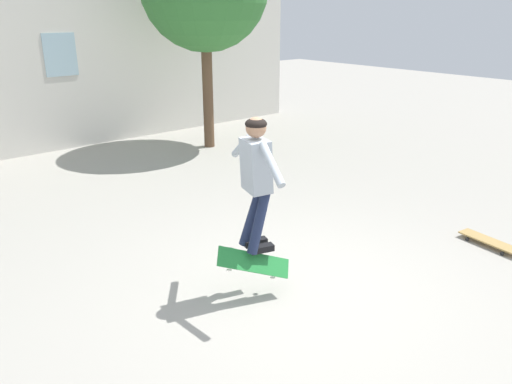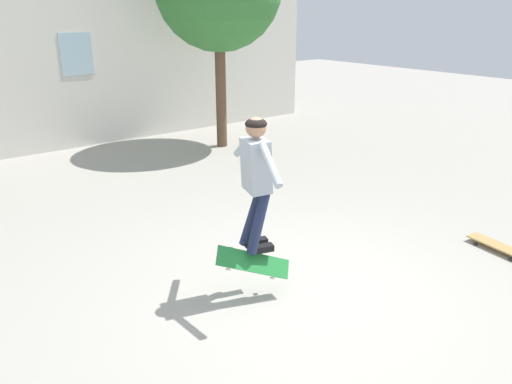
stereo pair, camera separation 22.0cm
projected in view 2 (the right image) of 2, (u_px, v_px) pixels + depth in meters
ground_plane at (295, 293)px, 5.59m from camera, size 40.00×40.00×0.00m
building_backdrop at (51, 43)px, 10.71m from camera, size 14.49×0.52×5.44m
skater at (256, 173)px, 5.11m from camera, size 0.42×1.19×1.44m
skateboard_flipping at (253, 263)px, 5.32m from camera, size 0.84×0.42×0.47m
skateboard_resting at (498, 246)px, 6.55m from camera, size 0.32×0.85×0.08m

